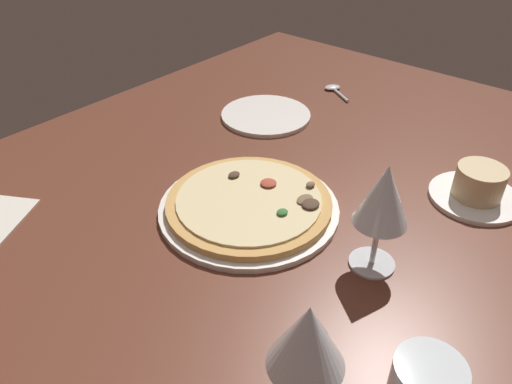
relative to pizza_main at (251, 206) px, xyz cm
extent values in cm
cube|color=brown|center=(-3.17, -0.40, -3.22)|extent=(150.00, 110.00, 4.00)
cylinder|color=white|center=(0.05, -0.04, -0.72)|extent=(29.71, 29.71, 1.00)
cylinder|color=tan|center=(0.05, -0.04, 0.38)|extent=(27.25, 27.25, 1.20)
cylinder|color=beige|center=(0.05, -0.04, 1.18)|extent=(23.81, 23.81, 0.40)
ellipsoid|color=brown|center=(-9.13, 5.39, 1.77)|extent=(1.73, 1.38, 0.79)
ellipsoid|color=#AD4733|center=(-5.04, -0.18, 1.70)|extent=(2.79, 2.75, 0.63)
ellipsoid|color=#4C3828|center=(-4.75, 8.48, 1.71)|extent=(3.04, 2.72, 0.66)
ellipsoid|color=#387033|center=(-0.17, 6.32, 1.68)|extent=(1.90, 1.66, 0.60)
ellipsoid|color=brown|center=(-5.30, 6.97, 1.59)|extent=(3.19, 2.31, 0.43)
ellipsoid|color=#4C3828|center=(-3.19, -6.57, 1.69)|extent=(2.27, 1.73, 0.63)
cylinder|color=white|center=(-27.35, 26.97, -0.82)|extent=(15.32, 15.32, 0.80)
cylinder|color=#D1B784|center=(-27.35, 26.97, 2.26)|extent=(8.11, 8.11, 5.36)
cylinder|color=silver|center=(-1.80, 21.48, -1.02)|extent=(6.65, 6.65, 0.40)
cylinder|color=silver|center=(-1.80, 21.48, 2.90)|extent=(0.80, 0.80, 7.44)
cone|color=silver|center=(-1.80, 21.48, 11.10)|extent=(7.54, 7.54, 8.96)
cone|color=maroon|center=(-1.80, 21.48, 8.01)|extent=(2.10, 2.10, 2.77)
cylinder|color=silver|center=(22.45, 26.52, 2.49)|extent=(0.80, 0.80, 6.63)
cone|color=silver|center=(22.45, 26.52, 9.98)|extent=(8.04, 8.04, 8.34)
cone|color=#5B0F19|center=(22.45, 26.52, 7.99)|extent=(3.78, 3.78, 4.36)
cylinder|color=silver|center=(-28.35, -19.96, -0.77)|extent=(19.79, 19.79, 0.90)
ellipsoid|color=silver|center=(-50.77, -16.96, -0.72)|extent=(4.87, 4.46, 1.00)
cylinder|color=silver|center=(-48.66, -13.44, -0.87)|extent=(4.82, 7.38, 0.70)
camera|label=1|loc=(48.87, 42.33, 48.47)|focal=34.56mm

